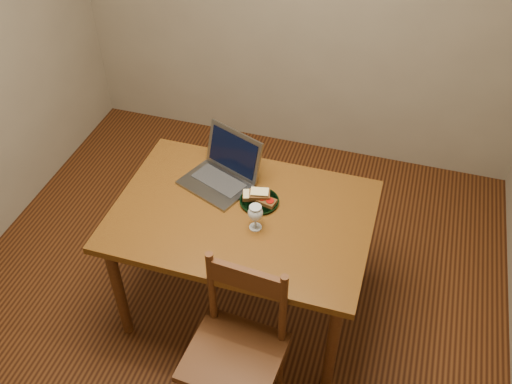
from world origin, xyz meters
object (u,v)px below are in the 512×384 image
(chair, at_px, (236,346))
(table, at_px, (242,225))
(laptop, at_px, (224,169))
(plate, at_px, (259,201))
(milk_glass, at_px, (255,217))

(chair, bearing_deg, table, 109.10)
(laptop, bearing_deg, table, -29.58)
(table, relative_size, chair, 2.84)
(table, distance_m, laptop, 0.32)
(plate, bearing_deg, chair, -81.97)
(chair, height_order, laptop, laptop)
(chair, bearing_deg, milk_glass, 101.25)
(table, xyz_separation_m, chair, (0.16, -0.59, -0.16))
(plate, bearing_deg, table, -122.35)
(table, height_order, laptop, laptop)
(laptop, bearing_deg, plate, -5.68)
(chair, height_order, plate, chair)
(table, distance_m, plate, 0.15)
(chair, distance_m, milk_glass, 0.61)
(chair, relative_size, laptop, 1.03)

